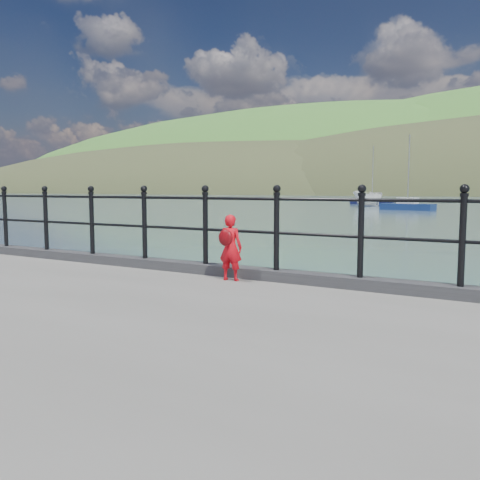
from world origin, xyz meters
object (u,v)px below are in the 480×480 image
Objects in this scene: child at (230,247)px; sailboat_port at (407,207)px; launch_white at (368,199)px; railing at (240,221)px; sailboat_left at (372,202)px.

child is 0.11× the size of sailboat_port.
launch_white is 0.64× the size of sailboat_port.
railing is 19.41× the size of child.
sailboat_left is 1.07× the size of sailboat_port.
railing is 3.47× the size of launch_white.
railing is 60.93m from launch_white.
launch_white is 9.50m from sailboat_left.
launch_white reaches higher than child.
sailboat_port is at bearing -68.53° from sailboat_left.
sailboat_port reaches higher than launch_white.
sailboat_port is (-8.07, 49.52, -1.48)m from railing.
sailboat_port is at bearing 99.25° from railing.
sailboat_left reaches higher than child.
sailboat_left reaches higher than launch_white.
railing is at bearing -70.11° from sailboat_port.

